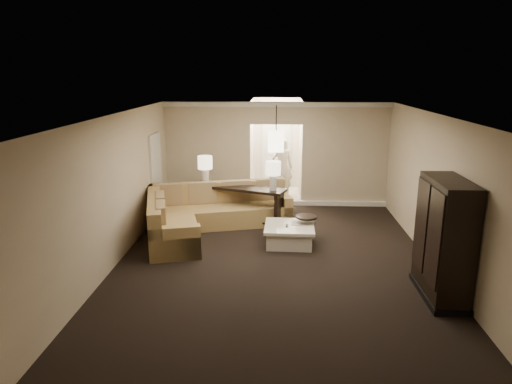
# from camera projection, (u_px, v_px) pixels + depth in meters

# --- Properties ---
(ground) EXTENTS (8.00, 8.00, 0.00)m
(ground) POSITION_uv_depth(u_px,v_px,m) (274.00, 262.00, 8.78)
(ground) COLOR black
(ground) RESTS_ON ground
(wall_back) EXTENTS (6.00, 0.04, 2.80)m
(wall_back) POSITION_uv_depth(u_px,v_px,m) (276.00, 154.00, 12.28)
(wall_back) COLOR #BCA88E
(wall_back) RESTS_ON ground
(wall_front) EXTENTS (6.00, 0.04, 2.80)m
(wall_front) POSITION_uv_depth(u_px,v_px,m) (272.00, 294.00, 4.56)
(wall_front) COLOR #BCA88E
(wall_front) RESTS_ON ground
(wall_left) EXTENTS (0.04, 8.00, 2.80)m
(wall_left) POSITION_uv_depth(u_px,v_px,m) (115.00, 190.00, 8.56)
(wall_left) COLOR #BCA88E
(wall_left) RESTS_ON ground
(wall_right) EXTENTS (0.04, 8.00, 2.80)m
(wall_right) POSITION_uv_depth(u_px,v_px,m) (440.00, 194.00, 8.28)
(wall_right) COLOR #BCA88E
(wall_right) RESTS_ON ground
(ceiling) EXTENTS (6.00, 8.00, 0.02)m
(ceiling) POSITION_uv_depth(u_px,v_px,m) (276.00, 116.00, 8.06)
(ceiling) COLOR white
(ceiling) RESTS_ON wall_back
(crown_molding) EXTENTS (6.00, 0.10, 0.12)m
(crown_molding) POSITION_uv_depth(u_px,v_px,m) (277.00, 104.00, 11.90)
(crown_molding) COLOR silver
(crown_molding) RESTS_ON wall_back
(baseboard) EXTENTS (6.00, 0.10, 0.12)m
(baseboard) POSITION_uv_depth(u_px,v_px,m) (275.00, 203.00, 12.58)
(baseboard) COLOR silver
(baseboard) RESTS_ON ground
(side_door) EXTENTS (0.05, 0.90, 2.10)m
(side_door) POSITION_uv_depth(u_px,v_px,m) (156.00, 176.00, 11.35)
(side_door) COLOR silver
(side_door) RESTS_ON ground
(foyer) EXTENTS (1.44, 2.02, 2.80)m
(foyer) POSITION_uv_depth(u_px,v_px,m) (276.00, 150.00, 13.61)
(foyer) COLOR white
(foyer) RESTS_ON ground
(sectional_sofa) EXTENTS (3.49, 3.31, 0.99)m
(sectional_sofa) POSITION_uv_depth(u_px,v_px,m) (206.00, 214.00, 10.44)
(sectional_sofa) COLOR brown
(sectional_sofa) RESTS_ON ground
(coffee_table) EXTENTS (1.06, 1.06, 0.43)m
(coffee_table) POSITION_uv_depth(u_px,v_px,m) (289.00, 234.00, 9.68)
(coffee_table) COLOR white
(coffee_table) RESTS_ON ground
(console_table) EXTENTS (2.34, 1.28, 0.89)m
(console_table) POSITION_uv_depth(u_px,v_px,m) (238.00, 201.00, 11.02)
(console_table) COLOR black
(console_table) RESTS_ON ground
(armoire) EXTENTS (0.58, 1.36, 1.95)m
(armoire) POSITION_uv_depth(u_px,v_px,m) (443.00, 242.00, 7.23)
(armoire) COLOR black
(armoire) RESTS_ON ground
(drink_table) EXTENTS (0.45, 0.45, 0.56)m
(drink_table) POSITION_uv_depth(u_px,v_px,m) (306.00, 223.00, 9.80)
(drink_table) COLOR black
(drink_table) RESTS_ON ground
(table_lamp_left) EXTENTS (0.36, 0.36, 0.68)m
(table_lamp_left) POSITION_uv_depth(u_px,v_px,m) (205.00, 165.00, 11.14)
(table_lamp_left) COLOR silver
(table_lamp_left) RESTS_ON console_table
(table_lamp_right) EXTENTS (0.36, 0.36, 0.68)m
(table_lamp_right) POSITION_uv_depth(u_px,v_px,m) (273.00, 171.00, 10.48)
(table_lamp_right) COLOR silver
(table_lamp_right) RESTS_ON console_table
(pendant_light) EXTENTS (0.38, 0.38, 1.09)m
(pendant_light) POSITION_uv_depth(u_px,v_px,m) (276.00, 141.00, 10.89)
(pendant_light) COLOR black
(pendant_light) RESTS_ON ceiling
(person) EXTENTS (0.73, 0.53, 1.89)m
(person) POSITION_uv_depth(u_px,v_px,m) (282.00, 165.00, 13.23)
(person) COLOR beige
(person) RESTS_ON ground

